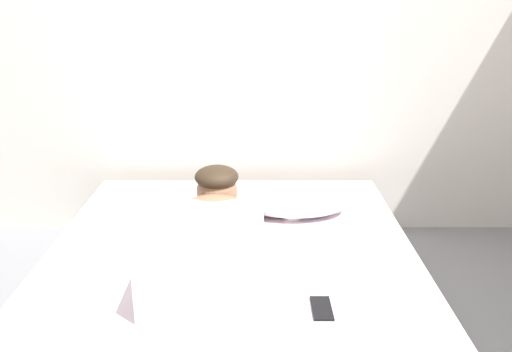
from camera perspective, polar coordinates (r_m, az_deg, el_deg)
name	(u,v)px	position (r m, az deg, el deg)	size (l,w,h in m)	color
back_wall	(243,16)	(3.02, -1.48, 16.96)	(4.03, 0.12, 2.50)	silver
bed	(232,297)	(2.24, -2.63, -12.94)	(1.58, 1.91, 0.36)	#4C4742
pillow	(295,202)	(2.55, 4.22, -2.81)	(0.52, 0.32, 0.11)	silver
person_lying	(211,234)	(2.11, -4.88, -6.29)	(0.43, 0.92, 0.27)	silver
coffee_cup	(293,211)	(2.50, 3.99, -3.78)	(0.12, 0.09, 0.07)	white
cell_phone	(322,308)	(1.84, 7.19, -14.05)	(0.07, 0.14, 0.01)	black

